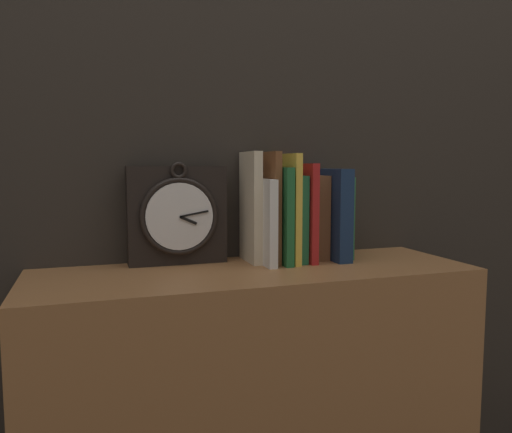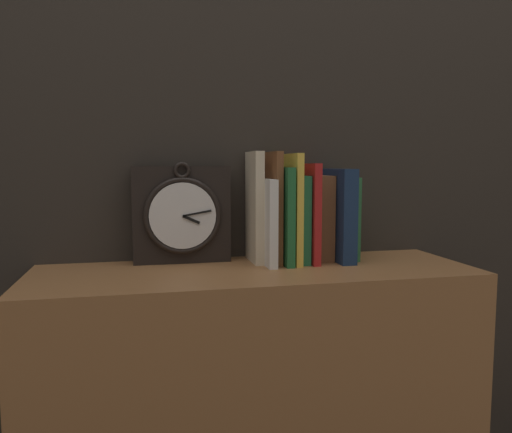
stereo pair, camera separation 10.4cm
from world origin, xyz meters
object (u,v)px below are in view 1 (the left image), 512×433
clock (177,215)px  book_slot6_red (302,212)px  book_slot8_navy (331,214)px  book_slot0_cream (251,207)px  book_slot3_green (278,215)px  book_slot2_brown (268,207)px  book_slot4_yellow (286,208)px  book_slot9_green (339,217)px  book_slot1_white (262,221)px  book_slot5_green (293,218)px  book_slot7_brown (312,217)px

clock → book_slot6_red: clock is taller
clock → book_slot8_navy: clock is taller
book_slot0_cream → book_slot3_green: bearing=-19.7°
book_slot0_cream → book_slot3_green: (0.06, -0.02, -0.02)m
book_slot2_brown → book_slot4_yellow: 0.04m
book_slot4_yellow → book_slot8_navy: book_slot4_yellow is taller
book_slot8_navy → book_slot9_green: (0.03, 0.02, -0.01)m
book_slot8_navy → book_slot2_brown: bearing=176.2°
book_slot0_cream → book_slot1_white: size_ratio=1.32×
book_slot0_cream → book_slot4_yellow: (0.08, -0.02, -0.00)m
clock → book_slot9_green: 0.39m
book_slot1_white → book_slot4_yellow: bearing=3.1°
clock → book_slot5_green: bearing=-8.4°
book_slot0_cream → book_slot3_green: book_slot0_cream is taller
book_slot4_yellow → book_slot9_green: book_slot4_yellow is taller
book_slot2_brown → book_slot0_cream: bearing=164.2°
clock → book_slot7_brown: size_ratio=1.16×
book_slot7_brown → book_slot5_green: bearing=-167.2°
book_slot8_navy → book_slot4_yellow: bearing=178.8°
book_slot0_cream → book_slot8_navy: bearing=-6.3°
book_slot3_green → book_slot6_red: size_ratio=0.96×
clock → book_slot0_cream: size_ratio=0.91×
book_slot0_cream → book_slot6_red: size_ratio=1.12×
book_slot7_brown → book_slot8_navy: book_slot8_navy is taller
book_slot3_green → book_slot9_green: bearing=6.2°
clock → book_slot0_cream: (0.16, -0.03, 0.02)m
clock → book_slot1_white: size_ratio=1.20×
clock → book_slot5_green: (0.26, -0.04, -0.01)m
book_slot5_green → book_slot7_brown: same height
book_slot4_yellow → book_slot6_red: (0.04, 0.00, -0.01)m
clock → book_slot5_green: size_ratio=1.16×
clock → book_slot7_brown: 0.32m
book_slot9_green → book_slot1_white: bearing=-174.7°
book_slot4_yellow → book_slot6_red: book_slot4_yellow is taller
book_slot7_brown → book_slot1_white: bearing=-170.8°
book_slot8_navy → book_slot6_red: bearing=177.2°
book_slot2_brown → book_slot7_brown: (0.11, 0.01, -0.03)m
clock → book_slot1_white: (0.18, -0.05, -0.01)m
clock → book_slot2_brown: 0.21m
book_slot7_brown → book_slot6_red: bearing=-152.4°
book_slot3_green → book_slot6_red: 0.06m
book_slot3_green → book_slot9_green: size_ratio=1.12×
book_slot1_white → book_slot4_yellow: 0.07m
book_slot0_cream → book_slot5_green: book_slot0_cream is taller
book_slot0_cream → book_slot5_green: (0.10, -0.01, -0.03)m
book_slot5_green → book_slot9_green: size_ratio=1.02×
clock → book_slot1_white: bearing=-14.9°
clock → book_slot8_navy: size_ratio=1.07×
book_slot9_green → book_slot7_brown: bearing=177.7°
book_slot4_yellow → book_slot8_navy: 0.11m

